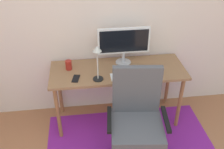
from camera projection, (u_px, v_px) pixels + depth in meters
name	position (u px, v px, depth m)	size (l,w,h in m)	color
wall_back	(86.00, 12.00, 2.87)	(6.00, 0.10, 2.60)	silver
desk	(118.00, 75.00, 2.96)	(1.53, 0.56, 0.74)	#916643
monitor	(124.00, 42.00, 2.89)	(0.59, 0.18, 0.44)	#B2B2B7
keyboard	(130.00, 76.00, 2.78)	(0.43, 0.13, 0.02)	white
computer_mouse	(160.00, 71.00, 2.85)	(0.06, 0.10, 0.03)	black
coffee_cup	(69.00, 65.00, 2.89)	(0.07, 0.07, 0.11)	#A12219
cell_phone	(76.00, 79.00, 2.75)	(0.07, 0.14, 0.01)	black
desk_lamp	(97.00, 58.00, 2.60)	(0.11, 0.11, 0.40)	black
office_chair	(136.00, 128.00, 2.54)	(0.61, 0.55, 1.07)	slate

